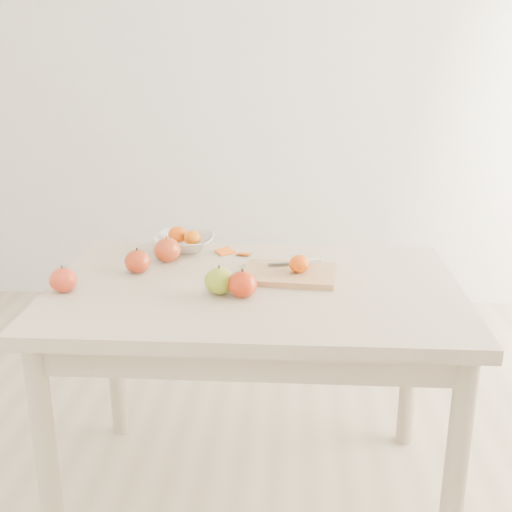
{
  "coord_description": "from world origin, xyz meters",
  "views": [
    {
      "loc": [
        0.11,
        -1.76,
        1.42
      ],
      "look_at": [
        0.0,
        0.05,
        0.82
      ],
      "focal_mm": 45.0,
      "sensor_mm": 36.0,
      "label": 1
    }
  ],
  "objects": [
    {
      "name": "apple_red_a",
      "position": [
        -0.3,
        0.19,
        0.79
      ],
      "size": [
        0.09,
        0.09,
        0.08
      ],
      "primitive_type": "ellipsoid",
      "color": "#A8291C",
      "rests_on": "table"
    },
    {
      "name": "ground",
      "position": [
        0.0,
        0.0,
        0.0
      ],
      "size": [
        3.5,
        3.5,
        0.0
      ],
      "primitive_type": "plane",
      "color": "#C6B293",
      "rests_on": "ground"
    },
    {
      "name": "board_tangerine",
      "position": [
        0.13,
        0.06,
        0.8
      ],
      "size": [
        0.06,
        0.06,
        0.05
      ],
      "primitive_type": "ellipsoid",
      "color": "red",
      "rests_on": "cutting_board"
    },
    {
      "name": "paring_knife",
      "position": [
        0.15,
        0.14,
        0.78
      ],
      "size": [
        0.17,
        0.06,
        0.01
      ],
      "color": "white",
      "rests_on": "cutting_board"
    },
    {
      "name": "bowl_tangerine_far",
      "position": [
        -0.23,
        0.3,
        0.8
      ],
      "size": [
        0.06,
        0.06,
        0.05
      ],
      "primitive_type": "ellipsoid",
      "color": "#D86407",
      "rests_on": "fruit_bowl"
    },
    {
      "name": "orange_peel_a",
      "position": [
        -0.12,
        0.28,
        0.75
      ],
      "size": [
        0.07,
        0.07,
        0.01
      ],
      "primitive_type": "cube",
      "rotation": [
        0.21,
        0.0,
        0.79
      ],
      "color": "#EC5B10",
      "rests_on": "table"
    },
    {
      "name": "apple_red_c",
      "position": [
        -0.03,
        -0.1,
        0.79
      ],
      "size": [
        0.08,
        0.08,
        0.07
      ],
      "primitive_type": "ellipsoid",
      "color": "#A40F08",
      "rests_on": "table"
    },
    {
      "name": "table",
      "position": [
        0.0,
        0.0,
        0.65
      ],
      "size": [
        1.2,
        0.8,
        0.75
      ],
      "color": "beige",
      "rests_on": "ground"
    },
    {
      "name": "bowl_tangerine_near",
      "position": [
        -0.29,
        0.33,
        0.8
      ],
      "size": [
        0.07,
        0.07,
        0.06
      ],
      "primitive_type": "ellipsoid",
      "color": "#E44608",
      "rests_on": "fruit_bowl"
    },
    {
      "name": "orange_peel_b",
      "position": [
        -0.05,
        0.27,
        0.75
      ],
      "size": [
        0.05,
        0.05,
        0.01
      ],
      "primitive_type": "cube",
      "rotation": [
        -0.14,
        0.0,
        -0.26
      ],
      "color": "#C34D0D",
      "rests_on": "table"
    },
    {
      "name": "fruit_bowl",
      "position": [
        -0.26,
        0.32,
        0.77
      ],
      "size": [
        0.2,
        0.2,
        0.05
      ],
      "primitive_type": "imported",
      "color": "silver",
      "rests_on": "table"
    },
    {
      "name": "apple_red_b",
      "position": [
        -0.37,
        0.08,
        0.79
      ],
      "size": [
        0.08,
        0.08,
        0.07
      ],
      "primitive_type": "ellipsoid",
      "color": "#890305",
      "rests_on": "table"
    },
    {
      "name": "apple_red_d",
      "position": [
        -0.54,
        -0.1,
        0.79
      ],
      "size": [
        0.08,
        0.08,
        0.07
      ],
      "primitive_type": "ellipsoid",
      "color": "#9B1307",
      "rests_on": "table"
    },
    {
      "name": "cutting_board",
      "position": [
        0.1,
        0.07,
        0.76
      ],
      "size": [
        0.29,
        0.23,
        0.02
      ],
      "primitive_type": "cube",
      "rotation": [
        0.0,
        0.0,
        -0.09
      ],
      "color": "tan",
      "rests_on": "table"
    },
    {
      "name": "apple_green",
      "position": [
        -0.1,
        -0.09,
        0.79
      ],
      "size": [
        0.09,
        0.09,
        0.08
      ],
      "primitive_type": "ellipsoid",
      "color": "olive",
      "rests_on": "table"
    }
  ]
}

